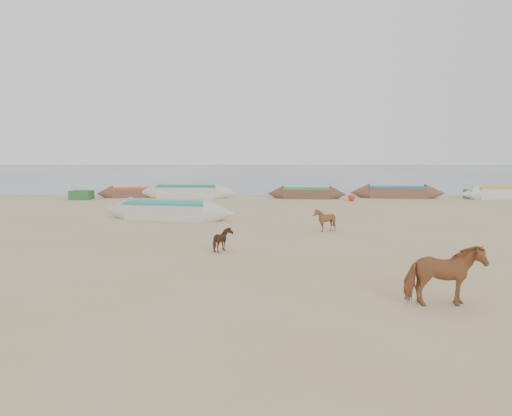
{
  "coord_description": "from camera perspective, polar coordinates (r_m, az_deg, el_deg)",
  "views": [
    {
      "loc": [
        0.15,
        -14.99,
        3.02
      ],
      "look_at": [
        0.0,
        4.0,
        1.0
      ],
      "focal_mm": 35.0,
      "sensor_mm": 36.0,
      "label": 1
    }
  ],
  "objects": [
    {
      "name": "sea",
      "position": [
        97.03,
        0.37,
        4.28
      ],
      "size": [
        160.0,
        160.0,
        0.0
      ],
      "primitive_type": "plane",
      "color": "slate",
      "rests_on": "ground"
    },
    {
      "name": "calf_front",
      "position": [
        19.91,
        7.85,
        -1.37
      ],
      "size": [
        0.98,
        0.91,
        0.92
      ],
      "primitive_type": "imported",
      "rotation": [
        0.0,
        0.0,
        -1.79
      ],
      "color": "brown",
      "rests_on": "ground"
    },
    {
      "name": "beach_clutter",
      "position": [
        35.59,
        8.51,
        1.61
      ],
      "size": [
        46.71,
        4.5,
        0.64
      ],
      "color": "#2B6130",
      "rests_on": "ground"
    },
    {
      "name": "cow_adult",
      "position": [
        10.68,
        20.67,
        -7.22
      ],
      "size": [
        1.54,
        0.77,
        1.27
      ],
      "primitive_type": "imported",
      "rotation": [
        0.0,
        0.0,
        1.63
      ],
      "color": "#975931",
      "rests_on": "ground"
    },
    {
      "name": "calf_right",
      "position": [
        15.69,
        -3.77,
        -3.68
      ],
      "size": [
        0.63,
        0.74,
        0.73
      ],
      "primitive_type": "imported",
      "rotation": [
        0.0,
        0.0,
        1.59
      ],
      "color": "#4C2F18",
      "rests_on": "ground"
    },
    {
      "name": "near_canoe",
      "position": [
        23.89,
        -10.07,
        -0.28
      ],
      "size": [
        6.78,
        2.84,
        0.83
      ],
      "primitive_type": null,
      "rotation": [
        0.0,
        0.0,
        -0.23
      ],
      "color": "beige",
      "rests_on": "ground"
    },
    {
      "name": "waterline_canoes",
      "position": [
        35.61,
        5.37,
        1.84
      ],
      "size": [
        56.6,
        3.76,
        0.91
      ],
      "color": "brown",
      "rests_on": "ground"
    },
    {
      "name": "ground",
      "position": [
        15.29,
        -0.12,
        -5.32
      ],
      "size": [
        140.0,
        140.0,
        0.0
      ],
      "primitive_type": "plane",
      "color": "tan",
      "rests_on": "ground"
    }
  ]
}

